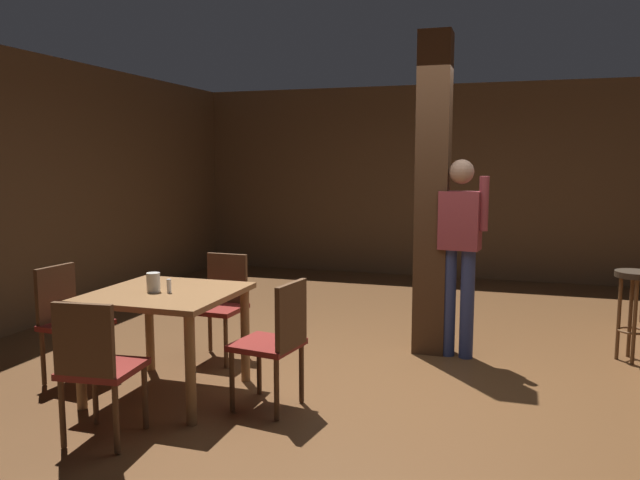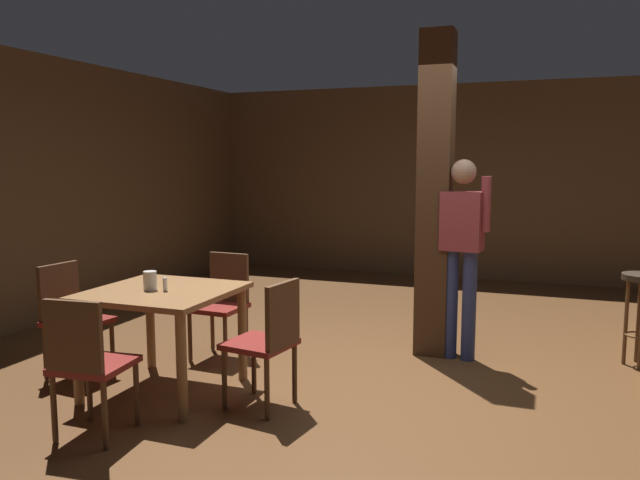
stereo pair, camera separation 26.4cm
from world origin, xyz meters
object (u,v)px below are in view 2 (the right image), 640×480
dining_table (163,306)px  napkin_cup (150,281)px  salt_shaker (165,284)px  chair_east (269,337)px  chair_west (71,314)px  standing_person (462,244)px  chair_south (87,360)px  chair_north (223,299)px

dining_table → napkin_cup: napkin_cup is taller
napkin_cup → salt_shaker: bearing=2.9°
dining_table → chair_east: bearing=-1.7°
dining_table → chair_west: size_ratio=1.11×
dining_table → chair_east: (0.87, -0.03, -0.14)m
chair_west → standing_person: standing_person is taller
salt_shaker → chair_south: bearing=-91.3°
dining_table → salt_shaker: size_ratio=10.06×
chair_east → chair_west: bearing=178.3°
salt_shaker → standing_person: size_ratio=0.06×
dining_table → standing_person: bearing=38.6°
dining_table → salt_shaker: salt_shaker is taller
chair_west → chair_south: 1.27m
chair_south → salt_shaker: (0.02, 0.81, 0.32)m
chair_north → napkin_cup: (-0.05, -0.96, 0.34)m
chair_west → chair_south: same height
chair_south → chair_east: (0.83, 0.83, 0.00)m
chair_east → napkin_cup: napkin_cup is taller
dining_table → chair_south: (0.04, -0.85, -0.14)m
dining_table → chair_east: size_ratio=1.11×
chair_west → napkin_cup: bearing=-5.6°
chair_north → salt_shaker: (0.07, -0.95, 0.32)m
chair_south → napkin_cup: (-0.10, 0.80, 0.34)m
chair_north → napkin_cup: bearing=-93.2°
chair_north → standing_person: size_ratio=0.52×
dining_table → chair_north: bearing=90.9°
dining_table → standing_person: standing_person is taller
chair_west → chair_north: 1.24m
chair_south → salt_shaker: 0.87m
chair_east → chair_north: bearing=133.4°
chair_south → chair_north: size_ratio=1.00×
chair_west → napkin_cup: 0.89m
chair_south → napkin_cup: bearing=97.4°
napkin_cup → chair_north: bearing=86.8°
chair_south → chair_west: bearing=136.3°
standing_person → napkin_cup: bearing=-141.4°
dining_table → napkin_cup: 0.21m
standing_person → chair_south: bearing=-128.4°
napkin_cup → standing_person: 2.57m
salt_shaker → napkin_cup: bearing=-177.1°
chair_east → salt_shaker: bearing=-178.6°
chair_south → standing_person: 3.10m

